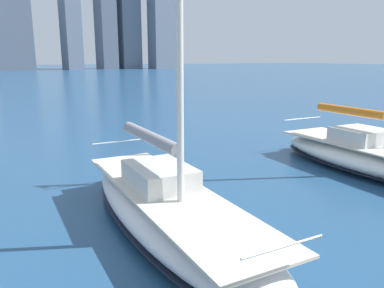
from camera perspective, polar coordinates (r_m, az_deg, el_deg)
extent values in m
cube|color=slate|center=(174.93, -4.11, 18.97)|extent=(13.65, 8.43, 46.06)
cube|color=slate|center=(175.72, -9.77, 18.75)|extent=(8.55, 9.76, 45.81)
cube|color=slate|center=(172.37, -13.18, 19.98)|extent=(6.60, 10.87, 53.28)
cube|color=slate|center=(162.07, -25.56, 15.03)|extent=(12.78, 8.81, 27.72)
ellipsoid|color=white|center=(16.02, 25.43, -1.97)|extent=(3.51, 8.48, 0.96)
ellipsoid|color=black|center=(16.09, 25.34, -2.88)|extent=(3.53, 8.52, 0.10)
cube|color=beige|center=(15.91, 25.61, -0.19)|extent=(2.92, 7.45, 0.06)
cube|color=silver|center=(16.15, 24.32, 1.22)|extent=(1.88, 1.95, 0.55)
cylinder|color=silver|center=(16.41, 22.89, 4.27)|extent=(0.37, 3.48, 0.12)
cylinder|color=orange|center=(16.40, 22.92, 4.68)|extent=(0.55, 3.22, 0.32)
cylinder|color=silver|center=(18.26, 16.50, 3.74)|extent=(2.18, 0.20, 0.04)
ellipsoid|color=white|center=(9.54, -3.54, -10.34)|extent=(2.93, 9.16, 0.95)
ellipsoid|color=black|center=(9.65, -3.52, -11.77)|extent=(2.94, 9.21, 0.10)
cube|color=beige|center=(9.36, -3.58, -7.49)|extent=(2.43, 8.05, 0.06)
cube|color=silver|center=(9.73, -4.93, -4.81)|extent=(1.55, 2.07, 0.55)
cylinder|color=silver|center=(10.13, -6.52, 0.41)|extent=(0.35, 3.79, 0.12)
cylinder|color=gray|center=(10.11, -6.54, 1.07)|extent=(0.53, 3.50, 0.32)
cylinder|color=silver|center=(5.93, 13.81, -14.94)|extent=(1.55, 0.13, 0.04)
cylinder|color=silver|center=(12.89, -11.11, 0.38)|extent=(1.79, 0.15, 0.04)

